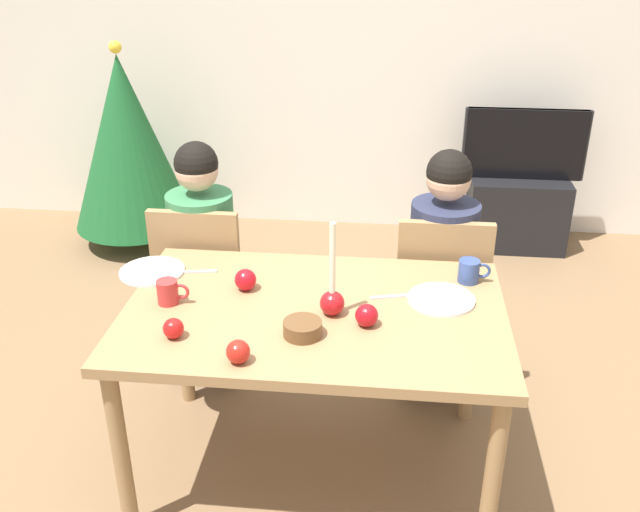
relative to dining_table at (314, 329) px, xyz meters
The scene contains 22 objects.
ground_plane 0.67m from the dining_table, ahead, with size 7.68×7.68×0.00m, color brown.
back_wall 2.68m from the dining_table, 90.00° to the left, with size 6.40×0.10×2.60m, color silver.
dining_table is the anchor object (origin of this frame).
chair_left 0.86m from the dining_table, 134.14° to the left, with size 0.40×0.40×0.90m.
chair_right 0.80m from the dining_table, 50.52° to the left, with size 0.40×0.40×0.90m.
person_left_child 0.88m from the dining_table, 132.65° to the left, with size 0.30×0.30×1.17m.
person_right_child 0.82m from the dining_table, 51.97° to the left, with size 0.30×0.30×1.17m.
tv_stand 2.59m from the dining_table, 64.27° to the left, with size 0.64×0.40×0.48m, color black.
tv 2.55m from the dining_table, 64.27° to the left, with size 0.79×0.05×0.46m.
christmas_tree 2.55m from the dining_table, 125.18° to the left, with size 0.79×0.79×1.35m.
candle_centerpiece 0.17m from the dining_table, 21.20° to the right, with size 0.09×0.09×0.36m.
plate_left 0.72m from the dining_table, 162.11° to the left, with size 0.26×0.26×0.01m, color silver.
plate_right 0.49m from the dining_table, 13.70° to the left, with size 0.25×0.25×0.01m, color silver.
mug_left 0.56m from the dining_table, behind, with size 0.12×0.08×0.09m.
mug_right 0.66m from the dining_table, 25.59° to the left, with size 0.13×0.08×0.09m.
fork_left 0.57m from the dining_table, 155.07° to the left, with size 0.18×0.01×0.01m, color silver.
fork_right 0.32m from the dining_table, 22.63° to the left, with size 0.18×0.01×0.01m, color silver.
bowl_walnuts 0.21m from the dining_table, 96.32° to the right, with size 0.13×0.13×0.05m, color brown.
apple_near_candle 0.53m from the dining_table, 152.27° to the right, with size 0.07×0.07×0.07m, color red.
apple_by_left_plate 0.43m from the dining_table, 119.73° to the right, with size 0.08×0.08×0.08m, color red.
apple_by_right_mug 0.25m from the dining_table, 25.29° to the right, with size 0.08×0.08×0.08m, color #AC0F17.
apple_far_edge 0.33m from the dining_table, 156.36° to the left, with size 0.08×0.08×0.08m, color red.
Camera 1 is at (0.26, -2.22, 2.06)m, focal length 39.56 mm.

